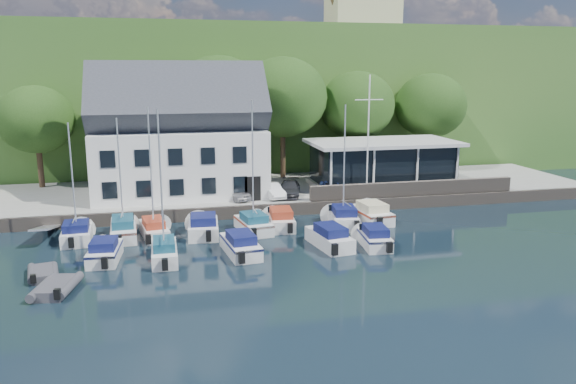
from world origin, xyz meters
name	(u,v)px	position (x,y,z in m)	size (l,w,h in m)	color
ground	(311,262)	(0.00, 0.00, 0.00)	(180.00, 180.00, 0.00)	black
quay	(260,193)	(0.00, 17.50, 0.50)	(60.00, 13.00, 1.00)	gray
quay_face	(275,210)	(0.00, 11.00, 0.50)	(60.00, 0.30, 1.00)	#5C5249
hillside	(211,91)	(0.00, 62.00, 8.00)	(160.00, 75.00, 16.00)	#2E5B22
field_patch	(251,42)	(8.00, 70.00, 16.15)	(50.00, 30.00, 0.30)	#495A2D
farmhouse	(363,10)	(22.00, 52.00, 20.10)	(10.40, 7.00, 8.20)	beige
harbor_building	(180,143)	(-7.00, 16.50, 5.35)	(14.40, 8.20, 8.70)	silver
club_pavilion	(382,163)	(11.00, 16.00, 3.05)	(13.20, 7.20, 4.10)	black
seawall	(413,188)	(12.00, 11.40, 1.60)	(18.00, 0.50, 1.20)	#5C5249
gangway	(48,237)	(-16.50, 9.00, 0.00)	(1.20, 6.00, 1.40)	silver
car_silver	(236,192)	(-2.78, 13.35, 1.60)	(1.42, 3.53, 1.20)	#A4A4A8
car_white	(272,190)	(0.25, 13.35, 1.59)	(1.25, 3.60, 1.19)	silver
car_dgrey	(289,188)	(1.82, 13.70, 1.61)	(1.72, 4.23, 1.23)	#292A2E
car_blue	(331,188)	(5.34, 13.23, 1.62)	(1.43, 3.63, 1.24)	navy
flagpole	(368,136)	(8.13, 12.24, 5.99)	(2.40, 0.20, 9.98)	silver
tree_0	(38,137)	(-19.16, 22.16, 5.54)	(6.64, 6.64, 9.07)	#183610
tree_1	(134,127)	(-10.82, 21.52, 6.28)	(7.73, 7.73, 10.57)	#183610
tree_2	(220,118)	(-2.93, 22.60, 6.87)	(8.60, 8.60, 11.75)	#183610
tree_3	(283,118)	(3.03, 21.73, 6.81)	(8.50, 8.50, 11.62)	#183610
tree_4	(357,123)	(10.79, 22.40, 6.13)	(7.51, 7.51, 10.26)	#183610
tree_5	(430,122)	(18.81, 22.44, 6.02)	(7.35, 7.35, 10.04)	#183610
boat_r1_0	(72,179)	(-14.37, 7.50, 4.27)	(2.07, 5.12, 8.55)	silver
boat_r1_1	(120,173)	(-11.36, 7.81, 4.53)	(1.84, 6.61, 9.06)	silver
boat_r1_2	(151,179)	(-9.31, 7.47, 4.12)	(1.69, 5.92, 8.25)	silver
boat_r1_3	(203,225)	(-5.93, 7.03, 0.76)	(2.23, 5.63, 1.53)	silver
boat_r1_4	(253,173)	(-2.36, 7.12, 4.30)	(1.97, 5.55, 8.60)	silver
boat_r1_5	(280,218)	(-0.24, 7.78, 0.73)	(1.95, 5.82, 1.47)	silver
boat_r1_6	(344,164)	(4.38, 7.13, 4.70)	(2.03, 5.62, 9.41)	silver
boat_r1_7	(371,212)	(6.84, 7.84, 0.78)	(2.20, 6.10, 1.56)	silver
boat_r2_0	(105,250)	(-12.21, 2.97, 0.70)	(1.87, 5.17, 1.41)	silver
boat_r2_1	(161,192)	(-8.67, 2.22, 4.29)	(1.64, 5.91, 8.57)	silver
boat_r2_2	(241,243)	(-3.97, 2.42, 0.72)	(1.91, 6.10, 1.45)	silver
boat_r2_3	(329,236)	(1.92, 2.59, 0.75)	(1.88, 6.13, 1.51)	silver
boat_r2_4	(374,236)	(4.83, 2.08, 0.70)	(1.74, 5.44, 1.40)	silver
dinghy_0	(43,272)	(-15.35, 0.82, 0.32)	(1.67, 2.78, 0.65)	#3C3B41
dinghy_1	(56,286)	(-14.26, -1.67, 0.37)	(1.93, 3.21, 0.75)	#3C3B41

